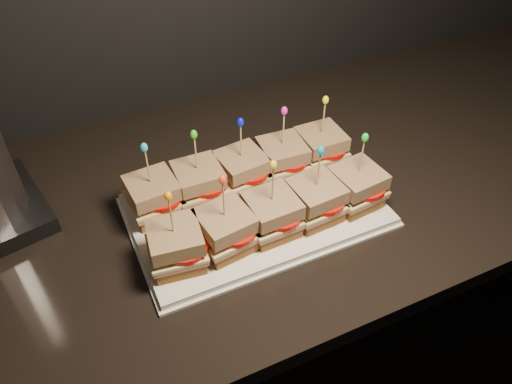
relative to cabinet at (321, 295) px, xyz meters
name	(u,v)px	position (x,y,z in m)	size (l,w,h in m)	color
cabinet	(321,295)	(0.00, 0.00, 0.00)	(2.30, 0.69, 0.90)	black
granite_slab	(341,165)	(0.00, 0.00, 0.47)	(2.34, 0.73, 0.04)	black
platter	(256,210)	(-0.24, -0.08, 0.50)	(0.45, 0.28, 0.02)	white
platter_rim	(256,212)	(-0.24, -0.08, 0.49)	(0.46, 0.29, 0.01)	white
sandwich_0_bread_bot	(156,207)	(-0.41, -0.01, 0.52)	(0.08, 0.08, 0.02)	#572F15
sandwich_0_ham	(154,201)	(-0.41, -0.01, 0.53)	(0.09, 0.09, 0.01)	#B4605C
sandwich_0_cheese	(154,198)	(-0.41, -0.01, 0.54)	(0.09, 0.09, 0.01)	#E9DC8C
sandwich_0_tomato	(161,196)	(-0.40, -0.02, 0.55)	(0.08, 0.08, 0.01)	red
sandwich_0_bread_top	(152,188)	(-0.41, -0.01, 0.57)	(0.08, 0.08, 0.03)	#4F250F
sandwich_0_pick	(148,168)	(-0.41, -0.01, 0.61)	(0.00, 0.00, 0.09)	tan
sandwich_0_frill	(144,147)	(-0.41, -0.01, 0.66)	(0.01, 0.01, 0.02)	#15A1C9
sandwich_1_bread_bot	(200,194)	(-0.32, -0.01, 0.52)	(0.08, 0.08, 0.02)	#572F15
sandwich_1_ham	(199,188)	(-0.32, -0.01, 0.53)	(0.09, 0.09, 0.01)	#B4605C
sandwich_1_cheese	(199,185)	(-0.32, -0.01, 0.54)	(0.09, 0.09, 0.01)	#E9DC8C
sandwich_1_tomato	(206,182)	(-0.31, -0.02, 0.55)	(0.08, 0.08, 0.01)	red
sandwich_1_bread_top	(198,174)	(-0.32, -0.01, 0.57)	(0.08, 0.08, 0.03)	#4F250F
sandwich_1_pick	(196,155)	(-0.32, -0.01, 0.61)	(0.00, 0.00, 0.09)	tan
sandwich_1_frill	(194,134)	(-0.32, -0.01, 0.66)	(0.01, 0.01, 0.02)	green
sandwich_2_bread_bot	(242,181)	(-0.24, -0.01, 0.52)	(0.08, 0.08, 0.02)	#572F15
sandwich_2_ham	(242,175)	(-0.24, -0.01, 0.53)	(0.09, 0.09, 0.01)	#B4605C
sandwich_2_cheese	(242,172)	(-0.24, -0.01, 0.54)	(0.09, 0.09, 0.01)	#E9DC8C
sandwich_2_tomato	(249,170)	(-0.23, -0.02, 0.55)	(0.08, 0.08, 0.01)	red
sandwich_2_bread_top	(241,162)	(-0.24, -0.01, 0.57)	(0.08, 0.08, 0.03)	#4F250F
sandwich_2_pick	(241,143)	(-0.24, -0.01, 0.61)	(0.00, 0.00, 0.09)	tan
sandwich_2_frill	(240,122)	(-0.24, -0.01, 0.66)	(0.01, 0.01, 0.02)	#0611E2
sandwich_3_bread_bot	(282,169)	(-0.15, -0.01, 0.52)	(0.08, 0.08, 0.02)	#572F15
sandwich_3_ham	(282,163)	(-0.15, -0.01, 0.53)	(0.09, 0.09, 0.01)	#B4605C
sandwich_3_cheese	(282,161)	(-0.15, -0.01, 0.54)	(0.09, 0.09, 0.01)	#E9DC8C
sandwich_3_tomato	(289,158)	(-0.14, -0.02, 0.55)	(0.08, 0.08, 0.01)	red
sandwich_3_bread_top	(283,150)	(-0.15, -0.01, 0.57)	(0.08, 0.08, 0.03)	#4F250F
sandwich_3_pick	(283,131)	(-0.15, -0.01, 0.61)	(0.00, 0.00, 0.09)	tan
sandwich_3_frill	(284,111)	(-0.15, -0.01, 0.66)	(0.01, 0.01, 0.02)	#D821B1
sandwich_4_bread_bot	(319,158)	(-0.06, -0.01, 0.52)	(0.08, 0.08, 0.02)	#572F15
sandwich_4_ham	(320,152)	(-0.06, -0.01, 0.53)	(0.09, 0.09, 0.01)	#B4605C
sandwich_4_cheese	(320,149)	(-0.06, -0.01, 0.54)	(0.09, 0.09, 0.01)	#E9DC8C
sandwich_4_tomato	(327,146)	(-0.05, -0.02, 0.55)	(0.08, 0.08, 0.01)	red
sandwich_4_bread_top	(321,139)	(-0.06, -0.01, 0.57)	(0.08, 0.08, 0.03)	#4F250F
sandwich_4_pick	(323,120)	(-0.06, -0.01, 0.61)	(0.00, 0.00, 0.09)	tan
sandwich_4_frill	(326,100)	(-0.06, -0.01, 0.66)	(0.01, 0.01, 0.02)	#E0EC0B
sandwich_5_bread_bot	(178,257)	(-0.41, -0.14, 0.52)	(0.08, 0.08, 0.02)	#572F15
sandwich_5_ham	(177,251)	(-0.41, -0.14, 0.53)	(0.09, 0.09, 0.01)	#B4605C
sandwich_5_cheese	(176,248)	(-0.41, -0.14, 0.54)	(0.09, 0.09, 0.01)	#E9DC8C
sandwich_5_tomato	(184,245)	(-0.40, -0.15, 0.55)	(0.08, 0.08, 0.01)	red
sandwich_5_bread_top	(175,237)	(-0.41, -0.14, 0.57)	(0.08, 0.08, 0.03)	#4F250F
sandwich_5_pick	(171,218)	(-0.41, -0.14, 0.61)	(0.00, 0.00, 0.09)	tan
sandwich_5_frill	(168,196)	(-0.41, -0.14, 0.66)	(0.01, 0.01, 0.02)	orange
sandwich_6_bread_bot	(226,241)	(-0.32, -0.14, 0.52)	(0.08, 0.08, 0.02)	#572F15
sandwich_6_ham	(226,234)	(-0.32, -0.14, 0.53)	(0.09, 0.09, 0.01)	#B4605C
sandwich_6_cheese	(226,232)	(-0.32, -0.14, 0.54)	(0.09, 0.09, 0.01)	#E9DC8C
sandwich_6_tomato	(233,229)	(-0.31, -0.15, 0.55)	(0.08, 0.08, 0.01)	red
sandwich_6_bread_top	(225,221)	(-0.32, -0.14, 0.57)	(0.08, 0.08, 0.03)	#4F250F
sandwich_6_pick	(224,201)	(-0.32, -0.14, 0.61)	(0.00, 0.00, 0.09)	tan
sandwich_6_frill	(222,180)	(-0.32, -0.14, 0.66)	(0.01, 0.01, 0.02)	#F13F1C
sandwich_7_bread_bot	(271,225)	(-0.24, -0.14, 0.52)	(0.08, 0.08, 0.02)	#572F15
sandwich_7_ham	(272,219)	(-0.24, -0.14, 0.53)	(0.09, 0.09, 0.01)	#B4605C
sandwich_7_cheese	(272,216)	(-0.24, -0.14, 0.54)	(0.09, 0.09, 0.01)	#E9DC8C
sandwich_7_tomato	(280,213)	(-0.23, -0.15, 0.55)	(0.08, 0.08, 0.01)	red
sandwich_7_bread_top	(272,205)	(-0.24, -0.14, 0.57)	(0.08, 0.08, 0.03)	#4F250F
sandwich_7_pick	(273,186)	(-0.24, -0.14, 0.61)	(0.00, 0.00, 0.09)	tan
sandwich_7_frill	(273,165)	(-0.24, -0.14, 0.66)	(0.01, 0.01, 0.02)	yellow
sandwich_8_bread_bot	(314,211)	(-0.15, -0.14, 0.52)	(0.08, 0.08, 0.02)	#572F15
sandwich_8_ham	(315,205)	(-0.15, -0.14, 0.53)	(0.09, 0.09, 0.01)	#B4605C
sandwich_8_cheese	(315,202)	(-0.15, -0.14, 0.54)	(0.09, 0.09, 0.01)	#E9DC8C
sandwich_8_tomato	(323,199)	(-0.14, -0.15, 0.55)	(0.08, 0.08, 0.01)	red
sandwich_8_bread_top	(316,191)	(-0.15, -0.14, 0.57)	(0.08, 0.08, 0.03)	#4F250F
sandwich_8_pick	(318,172)	(-0.15, -0.14, 0.61)	(0.00, 0.00, 0.09)	tan
sandwich_8_frill	(321,151)	(-0.15, -0.14, 0.66)	(0.01, 0.01, 0.02)	#0396B3
sandwich_9_bread_bot	(354,197)	(-0.06, -0.14, 0.52)	(0.08, 0.08, 0.02)	#572F15
sandwich_9_ham	(355,191)	(-0.06, -0.14, 0.53)	(0.09, 0.09, 0.01)	#B4605C
sandwich_9_cheese	(356,188)	(-0.06, -0.14, 0.54)	(0.09, 0.09, 0.01)	#E9DC8C
sandwich_9_tomato	(364,185)	(-0.05, -0.15, 0.55)	(0.08, 0.08, 0.01)	red
sandwich_9_bread_top	(358,178)	(-0.06, -0.14, 0.57)	(0.08, 0.08, 0.03)	#4F250F
sandwich_9_pick	(361,158)	(-0.06, -0.14, 0.61)	(0.00, 0.00, 0.09)	tan
sandwich_9_frill	(365,137)	(-0.06, -0.14, 0.66)	(0.01, 0.01, 0.02)	green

